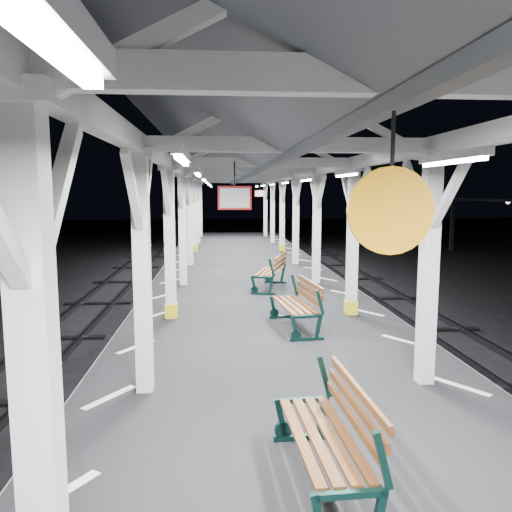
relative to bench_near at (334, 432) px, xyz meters
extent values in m
plane|color=black|center=(-0.09, 4.42, -1.52)|extent=(120.00, 120.00, 0.00)
cube|color=black|center=(-0.09, 4.42, -1.02)|extent=(6.00, 50.00, 1.00)
cube|color=silver|center=(-2.54, 4.42, -0.52)|extent=(1.00, 48.00, 0.01)
cube|color=silver|center=(2.36, 4.42, -0.52)|extent=(1.00, 48.00, 0.01)
cube|color=#2D2D33|center=(-4.54, 4.42, -1.44)|extent=(0.08, 60.00, 0.16)
cube|color=#2D2D33|center=(4.36, 4.42, -1.44)|extent=(0.08, 60.00, 0.16)
cube|color=silver|center=(-2.09, -1.58, 1.08)|extent=(0.22, 0.22, 3.20)
cube|color=silver|center=(-2.09, -1.58, 2.74)|extent=(0.40, 0.40, 0.12)
cube|color=silver|center=(-2.09, -1.03, 2.23)|extent=(0.10, 0.99, 0.99)
cube|color=silver|center=(-2.09, 2.42, 1.08)|extent=(0.22, 0.22, 3.20)
cube|color=silver|center=(-2.09, 2.42, 2.74)|extent=(0.40, 0.40, 0.12)
cube|color=silver|center=(-2.09, 2.97, 2.23)|extent=(0.10, 0.99, 0.99)
cube|color=silver|center=(-2.09, 1.87, 2.23)|extent=(0.10, 0.99, 0.99)
cube|color=silver|center=(-2.09, 6.42, 1.08)|extent=(0.22, 0.22, 3.20)
cube|color=silver|center=(-2.09, 6.42, 2.74)|extent=(0.40, 0.40, 0.12)
cube|color=yellow|center=(-2.09, 6.42, -0.34)|extent=(0.26, 0.26, 0.30)
cube|color=silver|center=(-2.09, 6.97, 2.23)|extent=(0.10, 0.99, 0.99)
cube|color=silver|center=(-2.09, 5.87, 2.23)|extent=(0.10, 0.99, 0.99)
cube|color=silver|center=(-2.09, 10.42, 1.08)|extent=(0.22, 0.22, 3.20)
cube|color=silver|center=(-2.09, 10.42, 2.74)|extent=(0.40, 0.40, 0.12)
cube|color=silver|center=(-2.09, 10.97, 2.23)|extent=(0.10, 0.99, 0.99)
cube|color=silver|center=(-2.09, 9.87, 2.23)|extent=(0.10, 0.99, 0.99)
cube|color=silver|center=(-2.09, 14.42, 1.08)|extent=(0.22, 0.22, 3.20)
cube|color=silver|center=(-2.09, 14.42, 2.74)|extent=(0.40, 0.40, 0.12)
cube|color=silver|center=(-2.09, 14.97, 2.23)|extent=(0.10, 0.99, 0.99)
cube|color=silver|center=(-2.09, 13.87, 2.23)|extent=(0.10, 0.99, 0.99)
cube|color=silver|center=(-2.09, 18.42, 1.08)|extent=(0.22, 0.22, 3.20)
cube|color=silver|center=(-2.09, 18.42, 2.74)|extent=(0.40, 0.40, 0.12)
cube|color=yellow|center=(-2.09, 18.42, -0.34)|extent=(0.26, 0.26, 0.30)
cube|color=silver|center=(-2.09, 18.97, 2.23)|extent=(0.10, 0.99, 0.99)
cube|color=silver|center=(-2.09, 17.87, 2.23)|extent=(0.10, 0.99, 0.99)
cube|color=silver|center=(-2.09, 22.42, 1.08)|extent=(0.22, 0.22, 3.20)
cube|color=silver|center=(-2.09, 22.42, 2.74)|extent=(0.40, 0.40, 0.12)
cube|color=silver|center=(-2.09, 22.97, 2.23)|extent=(0.10, 0.99, 0.99)
cube|color=silver|center=(-2.09, 21.87, 2.23)|extent=(0.10, 0.99, 0.99)
cube|color=silver|center=(-2.09, 26.42, 1.08)|extent=(0.22, 0.22, 3.20)
cube|color=silver|center=(-2.09, 26.42, 2.74)|extent=(0.40, 0.40, 0.12)
cube|color=silver|center=(-2.09, 26.97, 2.23)|extent=(0.10, 0.99, 0.99)
cube|color=silver|center=(-2.09, 25.87, 2.23)|extent=(0.10, 0.99, 0.99)
cube|color=silver|center=(1.91, 2.42, 1.08)|extent=(0.22, 0.22, 3.20)
cube|color=silver|center=(1.91, 2.42, 2.74)|extent=(0.40, 0.40, 0.12)
cube|color=silver|center=(1.91, 2.97, 2.23)|extent=(0.10, 0.99, 0.99)
cube|color=silver|center=(1.91, 1.87, 2.23)|extent=(0.10, 0.99, 0.99)
cube|color=silver|center=(1.91, 6.42, 1.08)|extent=(0.22, 0.22, 3.20)
cube|color=silver|center=(1.91, 6.42, 2.74)|extent=(0.40, 0.40, 0.12)
cube|color=yellow|center=(1.91, 6.42, -0.34)|extent=(0.26, 0.26, 0.30)
cube|color=silver|center=(1.91, 6.97, 2.23)|extent=(0.10, 0.99, 0.99)
cube|color=silver|center=(1.91, 5.87, 2.23)|extent=(0.10, 0.99, 0.99)
cube|color=silver|center=(1.91, 10.42, 1.08)|extent=(0.22, 0.22, 3.20)
cube|color=silver|center=(1.91, 10.42, 2.74)|extent=(0.40, 0.40, 0.12)
cube|color=silver|center=(1.91, 10.97, 2.23)|extent=(0.10, 0.99, 0.99)
cube|color=silver|center=(1.91, 9.87, 2.23)|extent=(0.10, 0.99, 0.99)
cube|color=silver|center=(1.91, 14.42, 1.08)|extent=(0.22, 0.22, 3.20)
cube|color=silver|center=(1.91, 14.42, 2.74)|extent=(0.40, 0.40, 0.12)
cube|color=silver|center=(1.91, 14.97, 2.23)|extent=(0.10, 0.99, 0.99)
cube|color=silver|center=(1.91, 13.87, 2.23)|extent=(0.10, 0.99, 0.99)
cube|color=silver|center=(1.91, 18.42, 1.08)|extent=(0.22, 0.22, 3.20)
cube|color=silver|center=(1.91, 18.42, 2.74)|extent=(0.40, 0.40, 0.12)
cube|color=yellow|center=(1.91, 18.42, -0.34)|extent=(0.26, 0.26, 0.30)
cube|color=silver|center=(1.91, 18.97, 2.23)|extent=(0.10, 0.99, 0.99)
cube|color=silver|center=(1.91, 17.87, 2.23)|extent=(0.10, 0.99, 0.99)
cube|color=silver|center=(1.91, 22.42, 1.08)|extent=(0.22, 0.22, 3.20)
cube|color=silver|center=(1.91, 22.42, 2.74)|extent=(0.40, 0.40, 0.12)
cube|color=silver|center=(1.91, 22.97, 2.23)|extent=(0.10, 0.99, 0.99)
cube|color=silver|center=(1.91, 21.87, 2.23)|extent=(0.10, 0.99, 0.99)
cube|color=silver|center=(1.91, 26.42, 1.08)|extent=(0.22, 0.22, 3.20)
cube|color=silver|center=(1.91, 26.42, 2.74)|extent=(0.40, 0.40, 0.12)
cube|color=silver|center=(1.91, 26.97, 2.23)|extent=(0.10, 0.99, 0.99)
cube|color=silver|center=(1.91, 25.87, 2.23)|extent=(0.10, 0.99, 0.99)
cube|color=silver|center=(-2.09, 4.42, 2.86)|extent=(0.18, 48.00, 0.24)
cube|color=silver|center=(1.91, 4.42, 2.86)|extent=(0.18, 48.00, 0.24)
cube|color=silver|center=(-0.09, -1.58, 2.86)|extent=(4.20, 0.14, 0.20)
cube|color=silver|center=(-0.09, 2.42, 2.86)|extent=(4.20, 0.14, 0.20)
cube|color=silver|center=(-0.09, 6.42, 2.86)|extent=(4.20, 0.14, 0.20)
cube|color=silver|center=(-0.09, 10.42, 2.86)|extent=(4.20, 0.14, 0.20)
cube|color=silver|center=(-0.09, 14.42, 2.86)|extent=(4.20, 0.14, 0.20)
cube|color=silver|center=(-0.09, 18.42, 2.86)|extent=(4.20, 0.14, 0.20)
cube|color=silver|center=(-0.09, 22.42, 2.86)|extent=(4.20, 0.14, 0.20)
cube|color=silver|center=(-0.09, 26.42, 2.86)|extent=(4.20, 0.14, 0.20)
cube|color=silver|center=(-0.09, 4.42, 3.78)|extent=(0.16, 48.00, 0.20)
cube|color=#4C4F53|center=(-1.39, 4.42, 3.40)|extent=(2.80, 49.00, 1.45)
cube|color=#4C4F53|center=(1.21, 4.42, 3.40)|extent=(2.80, 49.00, 1.45)
cube|color=silver|center=(-1.39, 0.42, 2.58)|extent=(0.10, 1.35, 0.08)
cube|color=white|center=(-1.39, 0.42, 2.53)|extent=(0.05, 1.25, 0.05)
cube|color=silver|center=(-1.39, 4.42, 2.58)|extent=(0.10, 1.35, 0.08)
cube|color=white|center=(-1.39, 4.42, 2.53)|extent=(0.05, 1.25, 0.05)
cube|color=silver|center=(-1.39, 8.42, 2.58)|extent=(0.10, 1.35, 0.08)
cube|color=white|center=(-1.39, 8.42, 2.53)|extent=(0.05, 1.25, 0.05)
cube|color=silver|center=(-1.39, 12.42, 2.58)|extent=(0.10, 1.35, 0.08)
cube|color=white|center=(-1.39, 12.42, 2.53)|extent=(0.05, 1.25, 0.05)
cube|color=silver|center=(-1.39, 16.42, 2.58)|extent=(0.10, 1.35, 0.08)
cube|color=white|center=(-1.39, 16.42, 2.53)|extent=(0.05, 1.25, 0.05)
cube|color=silver|center=(-1.39, 20.42, 2.58)|extent=(0.10, 1.35, 0.08)
cube|color=white|center=(-1.39, 20.42, 2.53)|extent=(0.05, 1.25, 0.05)
cube|color=silver|center=(-1.39, 24.42, 2.58)|extent=(0.10, 1.35, 0.08)
cube|color=white|center=(-1.39, 24.42, 2.53)|extent=(0.05, 1.25, 0.05)
cube|color=silver|center=(1.21, 0.42, 2.58)|extent=(0.10, 1.35, 0.08)
cube|color=white|center=(1.21, 0.42, 2.53)|extent=(0.05, 1.25, 0.05)
cube|color=silver|center=(1.21, 4.42, 2.58)|extent=(0.10, 1.35, 0.08)
cube|color=white|center=(1.21, 4.42, 2.53)|extent=(0.05, 1.25, 0.05)
cube|color=silver|center=(1.21, 8.42, 2.58)|extent=(0.10, 1.35, 0.08)
cube|color=white|center=(1.21, 8.42, 2.53)|extent=(0.05, 1.25, 0.05)
cube|color=silver|center=(1.21, 12.42, 2.58)|extent=(0.10, 1.35, 0.08)
cube|color=white|center=(1.21, 12.42, 2.53)|extent=(0.05, 1.25, 0.05)
cube|color=silver|center=(1.21, 16.42, 2.58)|extent=(0.10, 1.35, 0.08)
cube|color=white|center=(1.21, 16.42, 2.53)|extent=(0.05, 1.25, 0.05)
cube|color=silver|center=(1.21, 20.42, 2.58)|extent=(0.10, 1.35, 0.08)
cube|color=white|center=(1.21, 20.42, 2.53)|extent=(0.05, 1.25, 0.05)
cube|color=silver|center=(1.21, 24.42, 2.58)|extent=(0.10, 1.35, 0.08)
cube|color=white|center=(1.21, 24.42, 2.53)|extent=(0.05, 1.25, 0.05)
cylinder|color=black|center=(-0.09, -1.58, 2.53)|extent=(0.02, 0.02, 0.30)
cylinder|color=orange|center=(-0.09, -1.58, 2.13)|extent=(0.50, 0.04, 0.50)
cylinder|color=black|center=(-0.80, 3.11, 2.50)|extent=(0.02, 0.02, 0.36)
cube|color=red|center=(-0.80, 3.11, 2.14)|extent=(0.50, 0.03, 0.35)
cube|color=white|center=(-0.80, 3.11, 2.14)|extent=(0.44, 0.04, 0.29)
cylinder|color=black|center=(1.18, 22.13, 2.50)|extent=(0.02, 0.02, 0.36)
cube|color=red|center=(1.18, 22.13, 2.14)|extent=(0.50, 0.03, 0.35)
cube|color=white|center=(1.18, 22.13, 2.14)|extent=(0.44, 0.05, 0.29)
cube|color=black|center=(13.91, 26.42, 0.13)|extent=(0.20, 0.20, 3.30)
sphere|color=silver|center=(13.91, 20.42, 1.70)|extent=(0.20, 0.20, 0.20)
sphere|color=silver|center=(13.91, 26.42, 1.70)|extent=(0.20, 0.20, 0.20)
cube|color=black|center=(0.17, -0.87, 0.21)|extent=(0.18, 0.06, 0.48)
cube|color=black|center=(-0.14, 0.87, -0.49)|extent=(0.66, 0.09, 0.07)
cube|color=black|center=(-0.38, 0.86, -0.27)|extent=(0.17, 0.06, 0.50)
cube|color=black|center=(0.08, 0.88, -0.27)|extent=(0.15, 0.06, 0.51)
cube|color=black|center=(0.10, 0.88, 0.21)|extent=(0.18, 0.06, 0.48)
cube|color=brown|center=(-0.32, -0.01, -0.03)|extent=(0.17, 1.66, 0.04)
cube|color=brown|center=(-0.18, -0.01, -0.03)|extent=(0.17, 1.66, 0.04)
cube|color=brown|center=(-0.04, 0.00, -0.03)|extent=(0.17, 1.66, 0.04)
cube|color=brown|center=(0.10, 0.00, -0.03)|extent=(0.17, 1.66, 0.04)
cube|color=brown|center=(0.18, 0.01, 0.12)|extent=(0.12, 1.66, 0.10)
cube|color=brown|center=(0.20, 0.01, 0.26)|extent=(0.12, 1.66, 0.10)
cube|color=brown|center=(0.22, 0.01, 0.40)|extent=(0.12, 1.66, 0.10)
cube|color=black|center=(0.58, 4.55, -0.49)|extent=(0.65, 0.14, 0.06)
cube|color=black|center=(0.35, 4.52, -0.27)|extent=(0.17, 0.07, 0.50)
cube|color=black|center=(0.80, 4.58, -0.27)|extent=(0.16, 0.07, 0.50)
cube|color=black|center=(0.82, 4.58, 0.20)|extent=(0.18, 0.07, 0.47)
cube|color=black|center=(0.37, 6.27, -0.49)|extent=(0.65, 0.14, 0.06)
cube|color=black|center=(0.14, 6.24, -0.27)|extent=(0.17, 0.07, 0.50)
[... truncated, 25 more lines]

